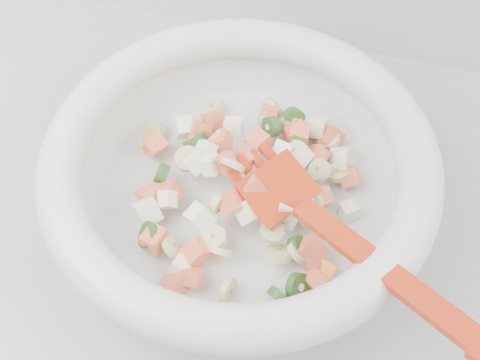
# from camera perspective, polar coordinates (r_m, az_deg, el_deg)

# --- Properties ---
(counter) EXTENTS (2.00, 0.60, 0.90)m
(counter) POSITION_cam_1_polar(r_m,az_deg,el_deg) (1.09, -10.42, -13.32)
(counter) COLOR #939297
(counter) RESTS_ON ground
(mixing_bowl) EXTENTS (0.44, 0.39, 0.13)m
(mixing_bowl) POSITION_cam_1_polar(r_m,az_deg,el_deg) (0.60, 0.06, 0.59)
(mixing_bowl) COLOR white
(mixing_bowl) RESTS_ON counter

